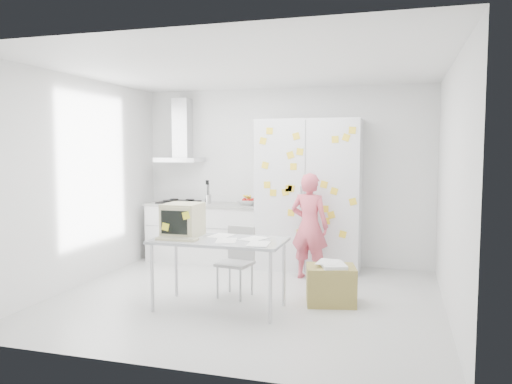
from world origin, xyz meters
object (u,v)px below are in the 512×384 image
(person, at_px, (309,226))
(cardboard_box, at_px, (331,284))
(desk, at_px, (195,229))
(chair, at_px, (237,257))

(person, xyz_separation_m, cardboard_box, (0.44, -1.03, -0.50))
(person, height_order, desk, person)
(person, bearing_deg, chair, 66.42)
(person, distance_m, desk, 1.84)
(cardboard_box, bearing_deg, person, 112.91)
(desk, relative_size, chair, 1.74)
(desk, bearing_deg, chair, 56.66)
(desk, height_order, cardboard_box, desk)
(person, distance_m, chair, 1.26)
(desk, distance_m, cardboard_box, 1.67)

